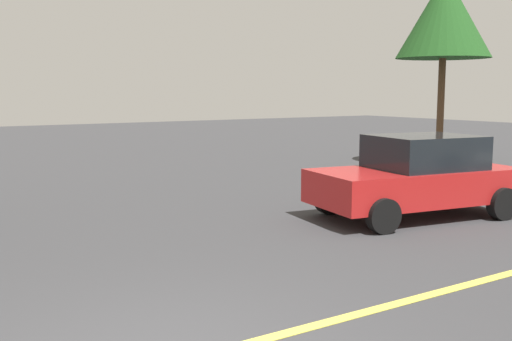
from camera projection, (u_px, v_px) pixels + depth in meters
name	position (u px, v px, depth m)	size (l,w,h in m)	color
lane_marking_centre	(403.00, 302.00, 7.15)	(28.00, 0.16, 0.01)	#E0D14C
car_red_behind_van	(417.00, 176.00, 11.91)	(4.38, 2.56, 1.63)	red
tree_centre_verge	(444.00, 17.00, 19.64)	(3.09, 3.09, 6.33)	#513823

